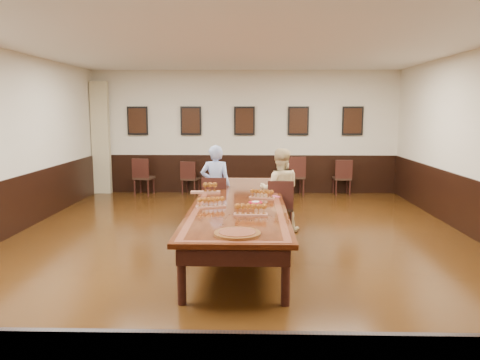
{
  "coord_description": "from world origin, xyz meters",
  "views": [
    {
      "loc": [
        0.2,
        -7.31,
        2.16
      ],
      "look_at": [
        0.0,
        0.5,
        1.0
      ],
      "focal_mm": 35.0,
      "sensor_mm": 36.0,
      "label": 1
    }
  ],
  "objects_px": {
    "spare_chair_a": "(144,176)",
    "carved_platter": "(237,234)",
    "chair_man": "(215,202)",
    "spare_chair_c": "(295,176)",
    "chair_woman": "(280,206)",
    "person_woman": "(280,190)",
    "spare_chair_d": "(342,177)",
    "spare_chair_b": "(191,177)",
    "conference_table": "(239,209)",
    "person_man": "(216,186)"
  },
  "relations": [
    {
      "from": "chair_man",
      "to": "person_woman",
      "type": "height_order",
      "value": "person_woman"
    },
    {
      "from": "spare_chair_b",
      "to": "person_man",
      "type": "relative_size",
      "value": 0.57
    },
    {
      "from": "chair_woman",
      "to": "spare_chair_d",
      "type": "relative_size",
      "value": 1.04
    },
    {
      "from": "spare_chair_a",
      "to": "conference_table",
      "type": "relative_size",
      "value": 0.19
    },
    {
      "from": "spare_chair_b",
      "to": "conference_table",
      "type": "height_order",
      "value": "spare_chair_b"
    },
    {
      "from": "conference_table",
      "to": "chair_woman",
      "type": "bearing_deg",
      "value": 51.44
    },
    {
      "from": "spare_chair_c",
      "to": "carved_platter",
      "type": "distance_m",
      "value": 6.88
    },
    {
      "from": "spare_chair_b",
      "to": "person_man",
      "type": "xyz_separation_m",
      "value": [
        0.92,
        -3.39,
        0.33
      ]
    },
    {
      "from": "person_man",
      "to": "conference_table",
      "type": "relative_size",
      "value": 0.31
    },
    {
      "from": "chair_man",
      "to": "spare_chair_c",
      "type": "distance_m",
      "value": 3.85
    },
    {
      "from": "carved_platter",
      "to": "spare_chair_d",
      "type": "bearing_deg",
      "value": 69.98
    },
    {
      "from": "chair_woman",
      "to": "spare_chair_c",
      "type": "distance_m",
      "value": 3.81
    },
    {
      "from": "person_man",
      "to": "carved_platter",
      "type": "distance_m",
      "value": 3.49
    },
    {
      "from": "chair_woman",
      "to": "person_man",
      "type": "bearing_deg",
      "value": -20.0
    },
    {
      "from": "carved_platter",
      "to": "conference_table",
      "type": "bearing_deg",
      "value": 91.01
    },
    {
      "from": "spare_chair_d",
      "to": "chair_man",
      "type": "bearing_deg",
      "value": 47.93
    },
    {
      "from": "spare_chair_b",
      "to": "conference_table",
      "type": "xyz_separation_m",
      "value": [
        1.4,
        -4.72,
        0.18
      ]
    },
    {
      "from": "spare_chair_c",
      "to": "spare_chair_b",
      "type": "bearing_deg",
      "value": -8.59
    },
    {
      "from": "chair_man",
      "to": "person_woman",
      "type": "xyz_separation_m",
      "value": [
        1.18,
        -0.24,
        0.27
      ]
    },
    {
      "from": "spare_chair_b",
      "to": "spare_chair_c",
      "type": "distance_m",
      "value": 2.7
    },
    {
      "from": "chair_woman",
      "to": "spare_chair_d",
      "type": "height_order",
      "value": "chair_woman"
    },
    {
      "from": "spare_chair_d",
      "to": "person_man",
      "type": "relative_size",
      "value": 0.6
    },
    {
      "from": "spare_chair_d",
      "to": "person_man",
      "type": "distance_m",
      "value": 4.54
    },
    {
      "from": "spare_chair_b",
      "to": "conference_table",
      "type": "bearing_deg",
      "value": 119.7
    },
    {
      "from": "chair_man",
      "to": "spare_chair_d",
      "type": "bearing_deg",
      "value": -129.85
    },
    {
      "from": "chair_man",
      "to": "person_woman",
      "type": "relative_size",
      "value": 0.64
    },
    {
      "from": "spare_chair_a",
      "to": "carved_platter",
      "type": "bearing_deg",
      "value": 122.03
    },
    {
      "from": "chair_woman",
      "to": "person_woman",
      "type": "xyz_separation_m",
      "value": [
        0.0,
        0.1,
        0.27
      ]
    },
    {
      "from": "spare_chair_b",
      "to": "chair_woman",
      "type": "bearing_deg",
      "value": 131.87
    },
    {
      "from": "chair_man",
      "to": "spare_chair_c",
      "type": "height_order",
      "value": "spare_chair_c"
    },
    {
      "from": "chair_man",
      "to": "chair_woman",
      "type": "relative_size",
      "value": 1.0
    },
    {
      "from": "spare_chair_b",
      "to": "person_woman",
      "type": "distance_m",
      "value": 4.3
    },
    {
      "from": "conference_table",
      "to": "carved_platter",
      "type": "xyz_separation_m",
      "value": [
        0.04,
        -2.12,
        0.16
      ]
    },
    {
      "from": "person_woman",
      "to": "carved_platter",
      "type": "xyz_separation_m",
      "value": [
        -0.67,
        -3.1,
        0.02
      ]
    },
    {
      "from": "spare_chair_b",
      "to": "person_man",
      "type": "height_order",
      "value": "person_man"
    },
    {
      "from": "chair_woman",
      "to": "spare_chair_c",
      "type": "xyz_separation_m",
      "value": [
        0.6,
        3.76,
        0.03
      ]
    },
    {
      "from": "carved_platter",
      "to": "spare_chair_a",
      "type": "bearing_deg",
      "value": 111.44
    },
    {
      "from": "spare_chair_d",
      "to": "carved_platter",
      "type": "height_order",
      "value": "spare_chair_d"
    },
    {
      "from": "chair_man",
      "to": "spare_chair_c",
      "type": "xyz_separation_m",
      "value": [
        1.78,
        3.42,
        0.03
      ]
    },
    {
      "from": "spare_chair_b",
      "to": "spare_chair_c",
      "type": "relative_size",
      "value": 0.86
    },
    {
      "from": "spare_chair_b",
      "to": "person_man",
      "type": "bearing_deg",
      "value": 118.36
    },
    {
      "from": "chair_woman",
      "to": "person_man",
      "type": "height_order",
      "value": "person_man"
    },
    {
      "from": "spare_chair_c",
      "to": "person_woman",
      "type": "xyz_separation_m",
      "value": [
        -0.6,
        -3.66,
        0.24
      ]
    },
    {
      "from": "person_man",
      "to": "person_woman",
      "type": "xyz_separation_m",
      "value": [
        1.18,
        -0.35,
        -0.02
      ]
    },
    {
      "from": "carved_platter",
      "to": "person_man",
      "type": "bearing_deg",
      "value": 98.53
    },
    {
      "from": "chair_man",
      "to": "spare_chair_c",
      "type": "bearing_deg",
      "value": -116.58
    },
    {
      "from": "chair_man",
      "to": "spare_chair_a",
      "type": "distance_m",
      "value": 3.95
    },
    {
      "from": "chair_man",
      "to": "spare_chair_a",
      "type": "relative_size",
      "value": 1.0
    },
    {
      "from": "chair_woman",
      "to": "spare_chair_c",
      "type": "height_order",
      "value": "spare_chair_c"
    },
    {
      "from": "spare_chair_b",
      "to": "carved_platter",
      "type": "height_order",
      "value": "spare_chair_b"
    }
  ]
}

